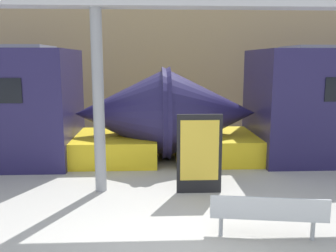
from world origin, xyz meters
The scene contains 5 objects.
station_wall centered at (0.00, 10.64, 2.50)m, with size 56.00×0.20×5.00m, color tan.
bench_near centered at (1.49, 0.57, 0.46)m, with size 1.85×0.70×0.75m.
poster_board centered at (0.69, 2.75, 0.86)m, with size 0.96×0.07×1.70m.
support_column_near centered at (-1.43, 2.98, 1.93)m, with size 0.24×0.24×3.86m, color gray.
canopy_beam centered at (-1.43, 2.98, 4.00)m, with size 28.00×0.60×0.28m, color #B7B7BC.
Camera 1 is at (-0.33, -4.88, 2.82)m, focal length 40.00 mm.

